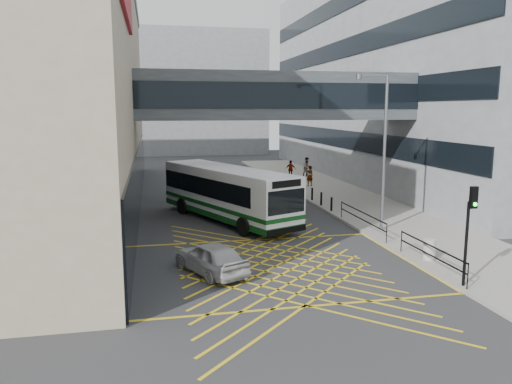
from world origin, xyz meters
TOP-DOWN VIEW (x-y plane):
  - ground at (0.00, 0.00)m, footprint 120.00×120.00m
  - building_right at (23.98, 24.00)m, footprint 24.09×44.00m
  - building_far at (-2.00, 60.00)m, footprint 28.00×16.00m
  - skybridge at (3.00, 12.00)m, footprint 20.00×4.10m
  - pavement at (9.00, 15.00)m, footprint 6.00×54.00m
  - box_junction at (0.00, 0.00)m, footprint 12.00×9.00m
  - bus at (-0.73, 9.44)m, footprint 7.03×11.53m
  - car_white at (-2.79, -0.32)m, footprint 3.37×4.63m
  - car_dark at (1.21, 9.52)m, footprint 3.12×4.66m
  - car_silver at (1.07, 15.86)m, footprint 2.08×4.70m
  - traffic_light at (6.26, -4.23)m, footprint 0.28×0.45m
  - street_lamp at (6.98, 4.66)m, footprint 1.89×0.34m
  - litter_bin at (6.74, -0.90)m, footprint 0.52×0.52m
  - kerb_railings at (6.15, 1.78)m, footprint 0.05×12.54m
  - bollards at (6.25, 15.00)m, footprint 0.14×10.14m
  - pedestrian_a at (8.11, 20.39)m, footprint 0.78×0.64m
  - pedestrian_b at (9.73, 26.21)m, footprint 1.03×0.77m
  - pedestrian_c at (7.85, 25.41)m, footprint 1.11×0.93m

SIDE VIEW (x-z plane):
  - ground at x=0.00m, z-range 0.00..0.00m
  - box_junction at x=0.00m, z-range 0.00..0.01m
  - pavement at x=9.00m, z-range 0.00..0.16m
  - bollards at x=6.25m, z-range 0.16..1.06m
  - litter_bin at x=6.74m, z-range 0.16..1.07m
  - car_dark at x=1.21m, z-range 0.00..1.36m
  - car_white at x=-2.79m, z-range 0.00..1.37m
  - car_silver at x=1.07m, z-range 0.00..1.45m
  - kerb_railings at x=6.15m, z-range 0.38..1.38m
  - pedestrian_c at x=7.85m, z-range 0.16..1.86m
  - pedestrian_a at x=8.11m, z-range 0.16..1.90m
  - pedestrian_b at x=9.73m, z-range 0.16..2.04m
  - bus at x=-0.73m, z-range 0.12..3.33m
  - traffic_light at x=6.26m, z-range 0.73..4.52m
  - street_lamp at x=6.98m, z-range 0.74..9.04m
  - skybridge at x=3.00m, z-range 6.00..9.00m
  - building_far at x=-2.00m, z-range 0.00..18.00m
  - building_right at x=23.98m, z-range 0.00..20.00m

